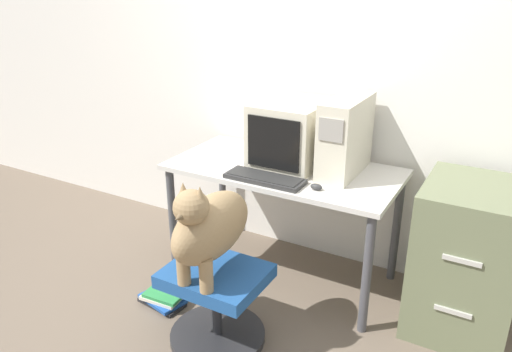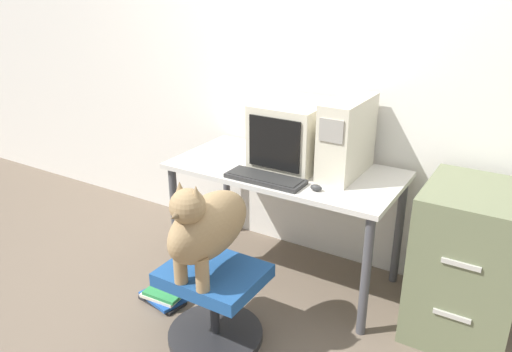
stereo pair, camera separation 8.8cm
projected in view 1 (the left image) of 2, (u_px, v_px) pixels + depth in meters
ground_plane at (256, 300)px, 2.97m from camera, size 12.00×12.00×0.00m
wall_back at (315, 62)px, 3.09m from camera, size 8.00×0.05×2.60m
desk at (283, 181)px, 3.01m from camera, size 1.37×0.68×0.74m
crt_monitor at (291, 133)px, 2.98m from camera, size 0.39×0.48×0.38m
pc_tower at (345, 136)px, 2.81m from camera, size 0.18×0.48×0.44m
keyboard at (265, 178)px, 2.78m from camera, size 0.45×0.16×0.03m
computer_mouse at (316, 187)px, 2.65m from camera, size 0.07×0.04×0.04m
office_chair at (217, 302)px, 2.57m from camera, size 0.50×0.50×0.43m
dog at (209, 226)px, 2.37m from camera, size 0.24×0.55×0.53m
filing_cabinet at (466, 259)px, 2.62m from camera, size 0.51×0.58×0.83m
book_stack_floor at (163, 298)px, 2.93m from camera, size 0.29×0.23×0.08m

